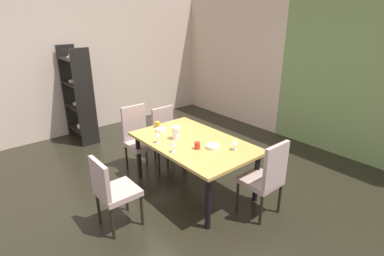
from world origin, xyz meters
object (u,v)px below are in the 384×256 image
(chair_right_far, at_px, (266,176))
(cup_west, at_px, (197,145))
(wine_glass_corner, at_px, (235,142))
(chair_head_near, at_px, (112,189))
(wine_glass_center, at_px, (157,135))
(cup_near_window, at_px, (158,124))
(pitcher_near_shelf, at_px, (176,133))
(display_shelf, at_px, (78,95))
(chair_left_far, at_px, (167,131))
(dining_table, at_px, (194,146))
(chair_left_near, at_px, (138,136))
(serving_bowl_right, at_px, (161,130))
(serving_bowl_rear, at_px, (213,147))
(wine_glass_north, at_px, (173,144))

(chair_right_far, relative_size, cup_west, 10.79)
(chair_right_far, relative_size, wine_glass_corner, 6.84)
(chair_head_near, distance_m, wine_glass_center, 0.99)
(chair_right_far, relative_size, wine_glass_center, 6.55)
(chair_right_far, relative_size, cup_near_window, 11.65)
(wine_glass_center, xyz_separation_m, pitcher_near_shelf, (0.06, 0.27, -0.02))
(display_shelf, height_order, cup_near_window, display_shelf)
(cup_west, bearing_deg, chair_right_far, 26.13)
(chair_left_far, relative_size, chair_head_near, 0.99)
(dining_table, bearing_deg, cup_west, -29.66)
(chair_left_near, distance_m, serving_bowl_right, 0.53)
(chair_right_far, bearing_deg, serving_bowl_rear, 108.25)
(chair_right_far, height_order, wine_glass_north, chair_right_far)
(cup_west, xyz_separation_m, cup_near_window, (-1.00, 0.05, -0.00))
(display_shelf, distance_m, wine_glass_center, 2.59)
(chair_left_near, height_order, serving_bowl_right, chair_left_near)
(serving_bowl_rear, distance_m, serving_bowl_right, 0.95)
(chair_head_near, xyz_separation_m, cup_west, (0.18, 1.16, 0.28))
(dining_table, distance_m, chair_head_near, 1.29)
(wine_glass_north, distance_m, cup_near_window, 0.95)
(wine_glass_center, relative_size, wine_glass_corner, 1.04)
(wine_glass_north, bearing_deg, chair_right_far, 36.56)
(chair_left_far, height_order, serving_bowl_right, chair_left_far)
(display_shelf, bearing_deg, cup_near_window, 12.36)
(chair_right_far, distance_m, wine_glass_north, 1.23)
(chair_left_far, distance_m, cup_west, 1.36)
(chair_head_near, bearing_deg, dining_table, 91.90)
(chair_left_far, bearing_deg, chair_right_far, 90.00)
(dining_table, height_order, chair_head_near, chair_head_near)
(dining_table, relative_size, serving_bowl_rear, 9.86)
(pitcher_near_shelf, bearing_deg, serving_bowl_rear, 18.28)
(chair_left_near, distance_m, cup_west, 1.31)
(chair_right_far, bearing_deg, wine_glass_corner, 96.29)
(dining_table, height_order, wine_glass_center, wine_glass_center)
(dining_table, xyz_separation_m, display_shelf, (-2.87, -0.54, 0.26))
(chair_left_far, xyz_separation_m, chair_right_far, (2.09, -0.00, 0.04))
(wine_glass_north, bearing_deg, chair_left_far, 148.21)
(display_shelf, distance_m, serving_bowl_right, 2.32)
(serving_bowl_right, bearing_deg, serving_bowl_rear, 11.76)
(chair_left_far, height_order, pitcher_near_shelf, pitcher_near_shelf)
(dining_table, height_order, serving_bowl_right, serving_bowl_right)
(wine_glass_north, xyz_separation_m, cup_west, (0.12, 0.30, -0.06))
(serving_bowl_rear, bearing_deg, chair_left_far, 170.43)
(wine_glass_corner, height_order, serving_bowl_rear, wine_glass_corner)
(serving_bowl_rear, bearing_deg, chair_right_far, 18.25)
(pitcher_near_shelf, bearing_deg, wine_glass_north, -41.83)
(wine_glass_north, bearing_deg, serving_bowl_right, 157.77)
(display_shelf, bearing_deg, wine_glass_north, 2.12)
(chair_head_near, bearing_deg, pitcher_near_shelf, 103.01)
(chair_right_far, bearing_deg, wine_glass_north, 126.56)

